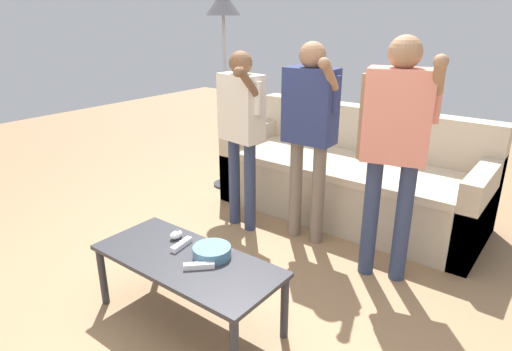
# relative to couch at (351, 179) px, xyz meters

# --- Properties ---
(ground_plane) EXTENTS (12.00, 12.00, 0.00)m
(ground_plane) POSITION_rel_couch_xyz_m (0.05, -1.62, -0.31)
(ground_plane) COLOR #93704C
(couch) EXTENTS (2.19, 0.89, 0.89)m
(couch) POSITION_rel_couch_xyz_m (0.00, 0.00, 0.00)
(couch) COLOR #B7A88E
(couch) RESTS_ON ground
(coffee_table) EXTENTS (1.09, 0.48, 0.40)m
(coffee_table) POSITION_rel_couch_xyz_m (-0.07, -1.89, 0.04)
(coffee_table) COLOR #2D2D33
(coffee_table) RESTS_ON ground
(snack_bowl) EXTENTS (0.21, 0.21, 0.06)m
(snack_bowl) POSITION_rel_couch_xyz_m (0.03, -1.79, 0.12)
(snack_bowl) COLOR teal
(snack_bowl) RESTS_ON coffee_table
(game_remote_nunchuk) EXTENTS (0.06, 0.09, 0.05)m
(game_remote_nunchuk) POSITION_rel_couch_xyz_m (-0.28, -1.77, 0.11)
(game_remote_nunchuk) COLOR white
(game_remote_nunchuk) RESTS_ON coffee_table
(floor_lamp) EXTENTS (0.32, 0.32, 1.86)m
(floor_lamp) POSITION_rel_couch_xyz_m (-1.30, -0.15, 1.29)
(floor_lamp) COLOR #2D2D33
(floor_lamp) RESTS_ON ground
(player_left) EXTENTS (0.41, 0.36, 1.41)m
(player_left) POSITION_rel_couch_xyz_m (-0.59, -0.78, 0.57)
(player_left) COLOR #2D3856
(player_left) RESTS_ON ground
(player_center) EXTENTS (0.45, 0.32, 1.49)m
(player_center) POSITION_rel_couch_xyz_m (-0.06, -0.64, 0.62)
(player_center) COLOR #756656
(player_center) RESTS_ON ground
(player_right) EXTENTS (0.50, 0.32, 1.55)m
(player_right) POSITION_rel_couch_xyz_m (0.62, -0.78, 0.66)
(player_right) COLOR #2D3856
(player_right) RESTS_ON ground
(game_remote_wand_near) EXTENTS (0.14, 0.14, 0.03)m
(game_remote_wand_near) POSITION_rel_couch_xyz_m (0.06, -1.92, 0.10)
(game_remote_wand_near) COLOR white
(game_remote_wand_near) RESTS_ON coffee_table
(game_remote_wand_far) EXTENTS (0.06, 0.16, 0.03)m
(game_remote_wand_far) POSITION_rel_couch_xyz_m (-0.19, -1.82, 0.10)
(game_remote_wand_far) COLOR white
(game_remote_wand_far) RESTS_ON coffee_table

